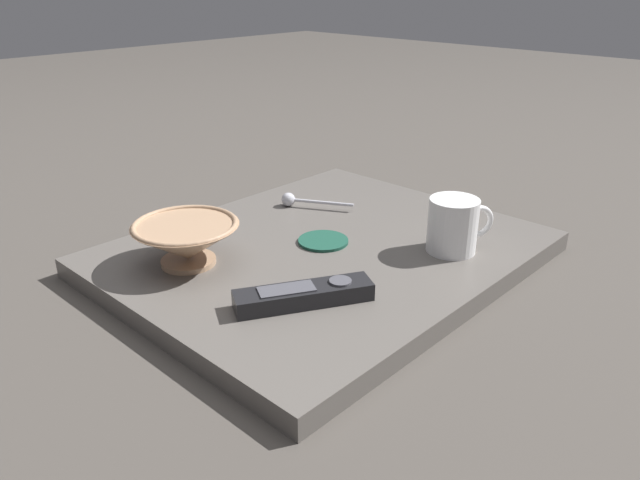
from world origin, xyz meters
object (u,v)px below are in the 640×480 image
teaspoon (295,200)px  coffee_mug (454,225)px  cereal_bowl (187,241)px  tv_remote_near (304,295)px  drink_coaster (323,241)px

teaspoon → coffee_mug: bearing=5.7°
coffee_mug → teaspoon: 0.32m
cereal_bowl → tv_remote_near: 0.22m
teaspoon → drink_coaster: teaspoon is taller
cereal_bowl → coffee_mug: coffee_mug is taller
teaspoon → drink_coaster: (0.15, -0.08, -0.01)m
tv_remote_near → drink_coaster: 0.20m
cereal_bowl → tv_remote_near: size_ratio=0.87×
cereal_bowl → coffee_mug: (0.26, 0.31, 0.01)m
cereal_bowl → tv_remote_near: bearing=9.2°
coffee_mug → teaspoon: size_ratio=0.82×
coffee_mug → tv_remote_near: (-0.05, -0.28, -0.03)m
cereal_bowl → drink_coaster: bearing=64.5°
coffee_mug → tv_remote_near: 0.29m
teaspoon → drink_coaster: 0.17m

